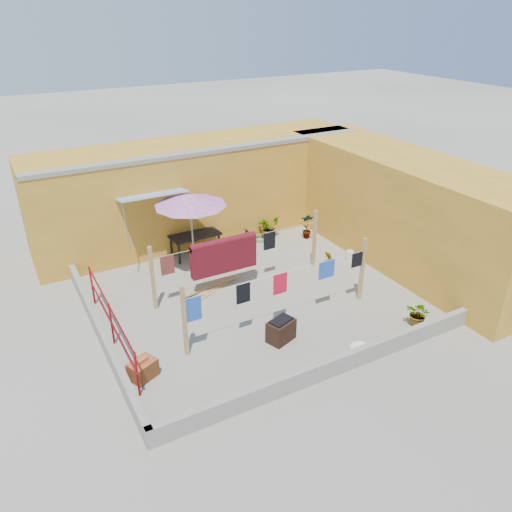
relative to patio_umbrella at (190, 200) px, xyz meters
The scene contains 21 objects.
ground 3.27m from the patio_umbrella, 70.69° to the right, with size 80.00×80.00×0.00m, color #9E998E.
wall_back 2.82m from the patio_umbrella, 61.99° to the left, with size 11.00×3.27×3.21m.
wall_right 6.44m from the patio_umbrella, 20.70° to the right, with size 2.40×9.00×3.20m, color gold.
parapet_front 6.23m from the patio_umbrella, 82.27° to the right, with size 8.30×0.16×0.44m, color gray.
parapet_left 4.47m from the patio_umbrella, 145.42° to the right, with size 0.16×7.30×0.44m, color gray.
red_railing 4.21m from the patio_umbrella, 141.11° to the right, with size 0.05×4.20×1.10m.
clothesline_rig 2.11m from the patio_umbrella, 77.35° to the right, with size 5.09×2.35×1.80m.
patio_umbrella is the anchor object (origin of this frame).
outdoor_table 1.87m from the patio_umbrella, 65.37° to the left, with size 1.60×0.85×0.73m.
brick_stack 5.26m from the patio_umbrella, 125.40° to the right, with size 0.69×0.61×0.50m.
lumber_pile 2.58m from the patio_umbrella, 95.67° to the right, with size 1.92×0.92×0.12m.
brazier 4.69m from the patio_umbrella, 83.94° to the right, with size 0.75×0.61×0.58m.
white_basin 6.17m from the patio_umbrella, 71.21° to the right, with size 0.50×0.50×0.09m.
water_jug_a 5.41m from the patio_umbrella, 25.86° to the right, with size 0.22×0.22×0.35m.
water_jug_b 5.24m from the patio_umbrella, 20.93° to the right, with size 0.23×0.23×0.37m.
green_hose 3.66m from the patio_umbrella, 18.63° to the left, with size 0.48×0.48×0.07m.
plant_back_a 3.72m from the patio_umbrella, 16.77° to the left, with size 0.72×0.63×0.80m, color #285F1B.
plant_back_b 2.90m from the patio_umbrella, 16.85° to the left, with size 0.39×0.39×0.70m, color #285F1B.
plant_right_a 4.63m from the patio_umbrella, ahead, with size 0.48×0.32×0.91m, color #285F1B.
plant_right_b 4.46m from the patio_umbrella, 29.91° to the right, with size 0.38×0.30×0.69m, color #285F1B.
plant_right_c 6.81m from the patio_umbrella, 55.06° to the right, with size 0.59×0.51×0.66m, color #285F1B.
Camera 1 is at (-5.53, -10.19, 7.14)m, focal length 35.00 mm.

